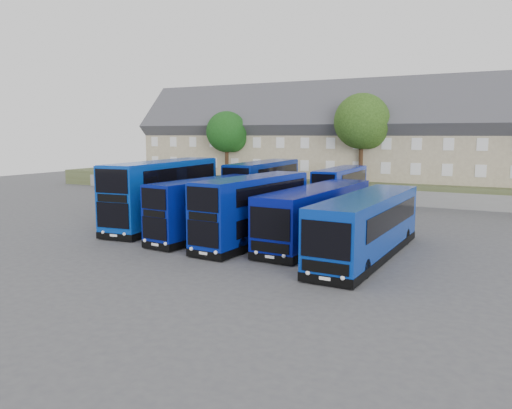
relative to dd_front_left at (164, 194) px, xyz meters
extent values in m
plane|color=#46474B|center=(7.26, -4.30, -2.42)|extent=(120.00, 120.00, 0.00)
cube|color=slate|center=(7.26, 19.70, -1.67)|extent=(70.00, 0.40, 1.50)
cube|color=#484F2C|center=(7.26, 29.70, -1.42)|extent=(80.00, 20.00, 2.00)
cube|color=#9C8C6E|center=(-16.74, 25.70, 2.58)|extent=(6.00, 8.00, 6.00)
cube|color=#3D3D42|center=(-16.74, 25.70, 5.58)|extent=(6.00, 10.40, 10.40)
cube|color=brown|center=(-15.24, 25.70, 9.42)|extent=(0.60, 0.90, 1.40)
cube|color=#9C8C6E|center=(-10.74, 25.70, 2.58)|extent=(6.00, 8.00, 6.00)
cube|color=#3D3D42|center=(-10.74, 25.70, 5.58)|extent=(6.00, 10.40, 10.40)
cube|color=brown|center=(-9.24, 25.70, 9.42)|extent=(0.60, 0.90, 1.40)
cube|color=#9C8C6E|center=(-4.74, 25.70, 2.58)|extent=(6.00, 8.00, 6.00)
cube|color=#3D3D42|center=(-4.74, 25.70, 5.58)|extent=(6.00, 10.40, 10.40)
cube|color=brown|center=(-3.24, 25.70, 9.42)|extent=(0.60, 0.90, 1.40)
cube|color=#9C8C6E|center=(1.26, 25.70, 2.58)|extent=(6.00, 8.00, 6.00)
cube|color=#3D3D42|center=(1.26, 25.70, 5.58)|extent=(6.00, 10.40, 10.40)
cube|color=brown|center=(2.76, 25.70, 9.42)|extent=(0.60, 0.90, 1.40)
cube|color=#9C8C6E|center=(7.26, 25.70, 2.58)|extent=(6.00, 8.00, 6.00)
cube|color=#3D3D42|center=(7.26, 25.70, 5.58)|extent=(6.00, 10.40, 10.40)
cube|color=brown|center=(8.76, 25.70, 9.42)|extent=(0.60, 0.90, 1.40)
cube|color=#9C8C6E|center=(13.26, 25.70, 2.58)|extent=(6.00, 8.00, 6.00)
cube|color=#3D3D42|center=(13.26, 25.70, 5.58)|extent=(6.00, 10.40, 10.40)
cube|color=brown|center=(14.76, 25.70, 9.42)|extent=(0.60, 0.90, 1.40)
cube|color=#9C8C6E|center=(19.26, 25.70, 2.58)|extent=(6.00, 8.00, 6.00)
cube|color=#3D3D42|center=(19.26, 25.70, 5.58)|extent=(6.00, 10.40, 10.40)
cube|color=brown|center=(20.76, 25.70, 9.42)|extent=(0.60, 0.90, 1.40)
cube|color=#0838A3|center=(0.00, 0.02, 0.21)|extent=(4.00, 12.51, 4.57)
cube|color=black|center=(0.00, 0.02, -2.12)|extent=(4.04, 12.55, 0.45)
cube|color=black|center=(0.61, -6.12, -0.69)|extent=(2.49, 0.31, 1.68)
cube|color=black|center=(0.61, -6.12, 1.55)|extent=(2.49, 0.31, 1.56)
cylinder|color=black|center=(-0.85, -4.03, -1.92)|extent=(0.40, 1.02, 1.00)
cube|color=navy|center=(5.22, -2.11, -0.28)|extent=(3.14, 9.97, 3.57)
cube|color=black|center=(5.22, -2.11, -2.12)|extent=(3.18, 10.02, 0.45)
cube|color=black|center=(4.76, -7.03, -1.04)|extent=(1.93, 0.24, 1.34)
cube|color=black|center=(4.76, -7.03, 0.75)|extent=(1.93, 0.24, 1.25)
cylinder|color=black|center=(4.01, -4.71, -1.92)|extent=(0.39, 1.02, 1.00)
cube|color=#071C8C|center=(8.91, -2.22, -0.12)|extent=(3.11, 10.76, 3.90)
cube|color=black|center=(8.91, -2.22, -2.12)|extent=(3.15, 10.80, 0.45)
cube|color=black|center=(8.56, -7.55, -0.92)|extent=(2.11, 0.20, 1.45)
cube|color=black|center=(8.56, -7.55, 1.01)|extent=(2.11, 0.20, 1.35)
cylinder|color=black|center=(7.65, -5.25, -1.92)|extent=(0.37, 1.02, 1.00)
cube|color=navy|center=(3.93, 9.15, 0.02)|extent=(3.37, 11.47, 4.18)
cube|color=black|center=(3.93, 9.15, -2.12)|extent=(3.41, 11.51, 0.45)
cube|color=black|center=(4.33, 3.47, -0.82)|extent=(2.27, 0.22, 1.54)
cube|color=black|center=(4.33, 3.47, 1.23)|extent=(2.27, 0.22, 1.44)
cylinder|color=black|center=(3.04, 5.62, -1.92)|extent=(0.37, 1.02, 1.00)
cube|color=#0820A0|center=(9.91, 12.55, -0.27)|extent=(2.51, 9.91, 3.59)
cube|color=black|center=(9.91, 12.55, -2.12)|extent=(2.55, 9.95, 0.45)
cube|color=black|center=(10.05, 7.59, -1.03)|extent=(1.94, 0.11, 1.34)
cube|color=black|center=(10.05, 7.59, 0.76)|extent=(1.94, 0.11, 1.25)
cylinder|color=black|center=(9.02, 9.80, -1.92)|extent=(0.33, 1.01, 1.00)
cube|color=#06107E|center=(12.46, -0.06, -0.46)|extent=(3.21, 13.09, 3.22)
cube|color=black|center=(12.46, -0.06, -2.12)|extent=(3.25, 13.13, 0.45)
cube|color=black|center=(12.21, -6.58, -0.20)|extent=(2.41, 0.15, 1.73)
cylinder|color=black|center=(11.09, -4.30, -1.92)|extent=(0.34, 1.01, 1.00)
cube|color=#0932A6|center=(16.42, -2.59, -0.47)|extent=(3.06, 13.00, 3.20)
cube|color=black|center=(16.42, -2.59, -2.12)|extent=(3.10, 13.04, 0.45)
cube|color=black|center=(16.24, -9.08, -0.21)|extent=(2.39, 0.13, 1.72)
cylinder|color=black|center=(15.10, -6.81, -1.92)|extent=(0.33, 1.01, 1.00)
cylinder|color=#382314|center=(-6.74, 20.70, 1.46)|extent=(0.44, 0.44, 3.75)
sphere|color=#133E11|center=(-6.74, 20.70, 4.83)|extent=(4.80, 4.80, 4.80)
sphere|color=#133E11|center=(-6.14, 21.10, 4.08)|extent=(3.30, 3.30, 3.30)
cylinder|color=#382314|center=(9.26, 21.20, 1.83)|extent=(0.44, 0.44, 4.50)
sphere|color=#1D3A10|center=(9.26, 21.20, 5.88)|extent=(5.76, 5.76, 5.76)
sphere|color=#1D3A10|center=(9.86, 21.60, 4.98)|extent=(3.96, 3.96, 3.96)
camera|label=1|loc=(23.68, -30.18, 4.54)|focal=35.00mm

